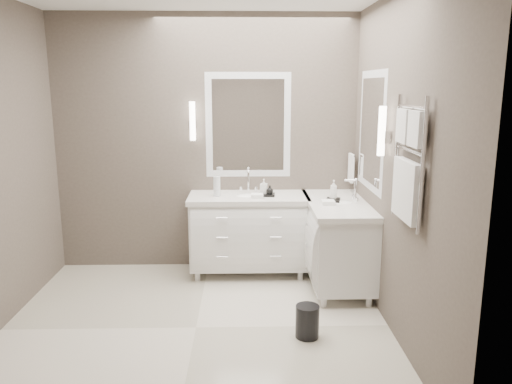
{
  "coord_description": "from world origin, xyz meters",
  "views": [
    {
      "loc": [
        0.41,
        -3.81,
        1.96
      ],
      "look_at": [
        0.51,
        0.7,
        1.0
      ],
      "focal_mm": 35.0,
      "sensor_mm": 36.0,
      "label": 1
    }
  ],
  "objects_px": {
    "vanity_right": "(337,238)",
    "towel_ladder": "(408,169)",
    "waste_bin": "(307,321)",
    "vanity_back": "(249,229)"
  },
  "relations": [
    {
      "from": "waste_bin",
      "to": "vanity_right",
      "type": "bearing_deg",
      "value": 68.45
    },
    {
      "from": "vanity_right",
      "to": "towel_ladder",
      "type": "bearing_deg",
      "value": -80.16
    },
    {
      "from": "vanity_back",
      "to": "vanity_right",
      "type": "relative_size",
      "value": 1.0
    },
    {
      "from": "vanity_right",
      "to": "waste_bin",
      "type": "relative_size",
      "value": 4.71
    },
    {
      "from": "vanity_back",
      "to": "waste_bin",
      "type": "height_order",
      "value": "vanity_back"
    },
    {
      "from": "vanity_back",
      "to": "towel_ladder",
      "type": "bearing_deg",
      "value": -55.9
    },
    {
      "from": "vanity_back",
      "to": "vanity_right",
      "type": "height_order",
      "value": "same"
    },
    {
      "from": "vanity_back",
      "to": "vanity_right",
      "type": "xyz_separation_m",
      "value": [
        0.88,
        -0.33,
        0.0
      ]
    },
    {
      "from": "vanity_right",
      "to": "towel_ladder",
      "type": "height_order",
      "value": "towel_ladder"
    },
    {
      "from": "vanity_back",
      "to": "towel_ladder",
      "type": "xyz_separation_m",
      "value": [
        1.1,
        -1.63,
        0.91
      ]
    }
  ]
}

